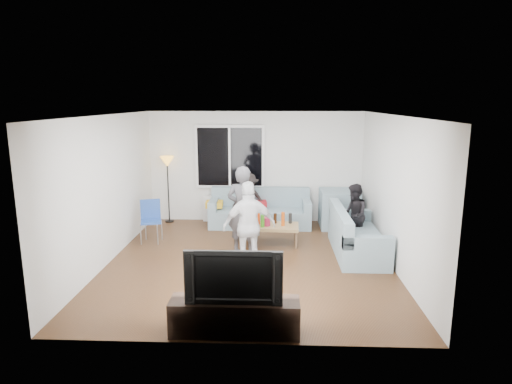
{
  "coord_description": "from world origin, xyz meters",
  "views": [
    {
      "loc": [
        0.44,
        -7.48,
        2.84
      ],
      "look_at": [
        0.1,
        0.6,
        1.15
      ],
      "focal_mm": 30.76,
      "sensor_mm": 36.0,
      "label": 1
    }
  ],
  "objects_px": {
    "sofa_back_section": "(260,208)",
    "player_left": "(243,210)",
    "coffee_table": "(271,235)",
    "tv_console": "(235,317)",
    "player_right": "(249,226)",
    "television": "(234,274)",
    "spectator_right": "(354,215)",
    "sofa_right_section": "(358,232)",
    "floor_lamp": "(168,190)",
    "spectator_back": "(249,200)",
    "side_chair": "(151,222)"
  },
  "relations": [
    {
      "from": "side_chair",
      "to": "spectator_right",
      "type": "distance_m",
      "value": 4.07
    },
    {
      "from": "player_left",
      "to": "tv_console",
      "type": "bearing_deg",
      "value": 106.52
    },
    {
      "from": "tv_console",
      "to": "floor_lamp",
      "type": "bearing_deg",
      "value": 111.82
    },
    {
      "from": "spectator_back",
      "to": "tv_console",
      "type": "bearing_deg",
      "value": -100.77
    },
    {
      "from": "player_right",
      "to": "coffee_table",
      "type": "bearing_deg",
      "value": -118.56
    },
    {
      "from": "sofa_right_section",
      "to": "floor_lamp",
      "type": "bearing_deg",
      "value": 63.45
    },
    {
      "from": "side_chair",
      "to": "player_right",
      "type": "height_order",
      "value": "player_right"
    },
    {
      "from": "sofa_right_section",
      "to": "player_left",
      "type": "relative_size",
      "value": 1.19
    },
    {
      "from": "tv_console",
      "to": "side_chair",
      "type": "bearing_deg",
      "value": 119.96
    },
    {
      "from": "spectator_right",
      "to": "sofa_right_section",
      "type": "bearing_deg",
      "value": 1.51
    },
    {
      "from": "coffee_table",
      "to": "sofa_back_section",
      "type": "bearing_deg",
      "value": 101.26
    },
    {
      "from": "sofa_back_section",
      "to": "player_left",
      "type": "bearing_deg",
      "value": -97.9
    },
    {
      "from": "tv_console",
      "to": "television",
      "type": "xyz_separation_m",
      "value": [
        0.0,
        0.0,
        0.56
      ]
    },
    {
      "from": "floor_lamp",
      "to": "player_left",
      "type": "height_order",
      "value": "player_left"
    },
    {
      "from": "spectator_right",
      "to": "spectator_back",
      "type": "bearing_deg",
      "value": -120.21
    },
    {
      "from": "player_left",
      "to": "tv_console",
      "type": "relative_size",
      "value": 1.05
    },
    {
      "from": "player_right",
      "to": "spectator_back",
      "type": "distance_m",
      "value": 2.7
    },
    {
      "from": "player_right",
      "to": "spectator_right",
      "type": "bearing_deg",
      "value": -159.51
    },
    {
      "from": "player_left",
      "to": "spectator_back",
      "type": "xyz_separation_m",
      "value": [
        0.0,
        1.9,
        -0.23
      ]
    },
    {
      "from": "coffee_table",
      "to": "floor_lamp",
      "type": "distance_m",
      "value": 2.95
    },
    {
      "from": "spectator_right",
      "to": "spectator_back",
      "type": "height_order",
      "value": "spectator_right"
    },
    {
      "from": "player_left",
      "to": "tv_console",
      "type": "height_order",
      "value": "player_left"
    },
    {
      "from": "sofa_right_section",
      "to": "tv_console",
      "type": "height_order",
      "value": "sofa_right_section"
    },
    {
      "from": "sofa_right_section",
      "to": "side_chair",
      "type": "bearing_deg",
      "value": 83.05
    },
    {
      "from": "side_chair",
      "to": "tv_console",
      "type": "bearing_deg",
      "value": -76.01
    },
    {
      "from": "side_chair",
      "to": "spectator_right",
      "type": "relative_size",
      "value": 0.69
    },
    {
      "from": "coffee_table",
      "to": "floor_lamp",
      "type": "bearing_deg",
      "value": 147.25
    },
    {
      "from": "television",
      "to": "sofa_back_section",
      "type": "bearing_deg",
      "value": 88.09
    },
    {
      "from": "floor_lamp",
      "to": "player_left",
      "type": "relative_size",
      "value": 0.93
    },
    {
      "from": "spectator_back",
      "to": "tv_console",
      "type": "distance_m",
      "value": 4.82
    },
    {
      "from": "sofa_back_section",
      "to": "spectator_back",
      "type": "distance_m",
      "value": 0.32
    },
    {
      "from": "coffee_table",
      "to": "spectator_back",
      "type": "distance_m",
      "value": 1.49
    },
    {
      "from": "sofa_right_section",
      "to": "player_left",
      "type": "height_order",
      "value": "player_left"
    },
    {
      "from": "television",
      "to": "coffee_table",
      "type": "bearing_deg",
      "value": 83.12
    },
    {
      "from": "spectator_back",
      "to": "coffee_table",
      "type": "bearing_deg",
      "value": -80.74
    },
    {
      "from": "spectator_right",
      "to": "tv_console",
      "type": "bearing_deg",
      "value": -29.13
    },
    {
      "from": "floor_lamp",
      "to": "television",
      "type": "bearing_deg",
      "value": -68.18
    },
    {
      "from": "coffee_table",
      "to": "tv_console",
      "type": "distance_m",
      "value": 3.49
    },
    {
      "from": "floor_lamp",
      "to": "tv_console",
      "type": "xyz_separation_m",
      "value": [
        2.01,
        -5.03,
        -0.56
      ]
    },
    {
      "from": "side_chair",
      "to": "floor_lamp",
      "type": "relative_size",
      "value": 0.55
    },
    {
      "from": "sofa_right_section",
      "to": "coffee_table",
      "type": "distance_m",
      "value": 1.72
    },
    {
      "from": "sofa_back_section",
      "to": "television",
      "type": "height_order",
      "value": "television"
    },
    {
      "from": "sofa_back_section",
      "to": "player_right",
      "type": "bearing_deg",
      "value": -92.09
    },
    {
      "from": "player_right",
      "to": "tv_console",
      "type": "distance_m",
      "value": 2.18
    },
    {
      "from": "coffee_table",
      "to": "spectator_back",
      "type": "bearing_deg",
      "value": 111.21
    },
    {
      "from": "floor_lamp",
      "to": "tv_console",
      "type": "bearing_deg",
      "value": -68.18
    },
    {
      "from": "side_chair",
      "to": "spectator_back",
      "type": "xyz_separation_m",
      "value": [
        1.92,
        1.3,
        0.18
      ]
    },
    {
      "from": "sofa_back_section",
      "to": "player_left",
      "type": "distance_m",
      "value": 1.93
    },
    {
      "from": "sofa_back_section",
      "to": "coffee_table",
      "type": "relative_size",
      "value": 2.09
    },
    {
      "from": "spectator_back",
      "to": "television",
      "type": "distance_m",
      "value": 4.8
    }
  ]
}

